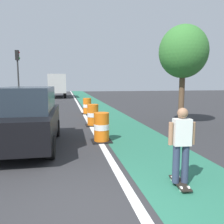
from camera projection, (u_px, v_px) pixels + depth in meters
ground_plane at (88, 217)px, 3.78m from camera, size 100.00×100.00×0.00m
bike_lane_strip at (106, 114)px, 15.91m from camera, size 2.50×80.00×0.01m
lane_divider_stripe at (84, 114)px, 15.61m from camera, size 0.20×80.00×0.01m
skateboarder_on_lane at (181, 145)px, 4.81m from camera, size 0.57×0.82×1.69m
parked_suv_nearest at (28, 117)px, 7.75m from camera, size 1.99×4.64×2.04m
traffic_barrel_front at (102, 128)px, 8.49m from camera, size 0.73×0.73×1.09m
traffic_barrel_mid at (93, 115)px, 11.61m from camera, size 0.73×0.73×1.09m
traffic_barrel_back at (87, 106)px, 15.88m from camera, size 0.73×0.73×1.09m
delivery_truck_down_block at (57, 84)px, 32.84m from camera, size 2.51×7.65×3.23m
traffic_light_corner at (18, 68)px, 21.30m from camera, size 0.41×0.32×5.10m
street_tree_sidewalk at (183, 52)px, 11.34m from camera, size 2.40×2.40×5.00m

